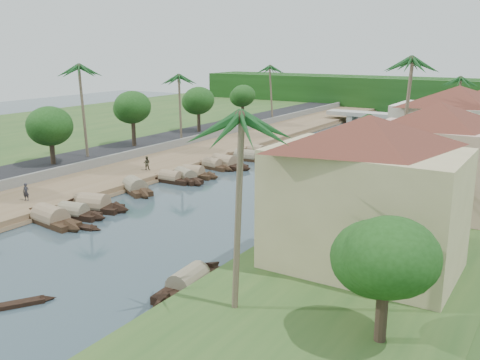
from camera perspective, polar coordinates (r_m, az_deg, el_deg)
The scene contains 44 objects.
ground at distance 48.31m, azimuth -8.28°, elevation -4.86°, with size 220.00×220.00×0.00m, color #32434B.
left_bank at distance 72.93m, azimuth -7.87°, elevation 1.96°, with size 10.00×180.00×0.80m, color brown.
right_bank at distance 57.76m, azimuth 20.01°, elevation -1.80°, with size 16.00×180.00×1.20m, color #27491D.
road at distance 78.49m, azimuth -12.67°, elevation 2.83°, with size 8.00×180.00×1.40m, color black.
retaining_wall at distance 75.45m, azimuth -10.35°, elevation 3.00°, with size 0.40×180.00×1.10m, color slate.
far_left_fill at distance 98.68m, azimuth -23.80°, elevation 4.22°, with size 45.00×220.00×1.35m, color #27491D.
treeline at distance 138.47m, azimuth 19.55°, elevation 8.51°, with size 120.00×14.00×8.00m.
bridge at distance 111.67m, azimuth 16.25°, elevation 6.42°, with size 28.00×4.00×2.40m.
building_near at distance 35.67m, azimuth 13.20°, elevation -1.22°, with size 14.85×14.85×10.20m.
building_mid at distance 50.60m, azimuth 20.18°, elevation 2.47°, with size 14.11×14.11×9.70m.
building_far at distance 64.31m, azimuth 21.97°, elevation 4.86°, with size 15.59×15.59×10.20m.
sampan_2 at distance 51.39m, azimuth -19.55°, elevation -3.89°, with size 9.51×3.08×2.43m.
sampan_3 at distance 52.42m, azimuth -17.35°, elevation -3.38°, with size 7.59×2.83×2.03m.
sampan_4 at distance 55.22m, azimuth -16.12°, elevation -2.42°, with size 6.37×1.74×1.85m.
sampan_5 at distance 54.06m, azimuth -15.33°, elevation -2.69°, with size 8.14×4.03×2.49m.
sampan_6 at distance 59.85m, azimuth -11.12°, elevation -0.84°, with size 7.90×5.21×2.35m.
sampan_7 at distance 63.40m, azimuth -7.40°, elevation 0.14°, with size 7.34×1.84×1.98m.
sampan_8 at distance 65.39m, azimuth -5.04°, elevation 0.64°, with size 7.32×2.90×2.21m.
sampan_9 at distance 64.02m, azimuth -5.89°, elevation 0.32°, with size 8.14×4.81×2.09m.
sampan_10 at distance 69.96m, azimuth -2.94°, elevation 1.56°, with size 7.18×2.51×1.98m.
sampan_11 at distance 70.68m, azimuth -1.70°, elevation 1.72°, with size 9.09×2.71×2.53m.
sampan_12 at distance 75.03m, azimuth 0.69°, elevation 2.44°, with size 9.45×2.61×2.22m.
sampan_13 at distance 79.12m, azimuth 1.84°, elevation 3.05°, with size 7.63×3.49×2.07m.
sampan_14 at distance 36.03m, azimuth -5.51°, elevation -10.86°, with size 2.20×8.58×2.08m.
sampan_15 at distance 51.25m, azimuth 7.65°, elevation -3.24°, with size 4.42×7.09×1.96m.
sampan_16 at distance 61.39m, azimuth 11.42°, elevation -0.49°, with size 2.84×7.87×1.93m.
canoe_0 at distance 36.51m, azimuth -23.18°, elevation -12.21°, with size 3.49×4.83×0.70m.
canoe_1 at distance 49.62m, azimuth -17.24°, elevation -4.73°, with size 5.76×1.99×0.92m.
canoe_2 at distance 69.58m, azimuth -2.76°, elevation 1.23°, with size 6.27×0.95×0.91m.
palm_0 at distance 27.84m, azimuth -0.45°, elevation 6.38°, with size 3.20×3.20×12.47m.
palm_1 at distance 43.99m, azimuth 13.44°, elevation 6.21°, with size 3.20×3.20×10.38m.
palm_2 at distance 57.96m, azimuth 17.48°, elevation 11.89°, with size 3.20×3.20×14.70m.
palm_3 at distance 73.59m, azimuth 21.23°, elevation 8.59°, with size 3.20×3.20×10.25m.
palm_5 at distance 72.22m, azimuth -16.61°, elevation 11.34°, with size 3.20×3.20×13.27m.
palm_6 at distance 83.78m, azimuth -6.47°, elevation 10.83°, with size 3.20×3.20×11.30m.
palm_7 at distance 91.33m, azimuth 22.22°, elevation 9.91°, with size 3.20×3.20×11.10m.
palm_8 at distance 105.62m, azimuth 3.49°, elevation 11.86°, with size 3.20×3.20×11.89m.
tree_2 at distance 69.30m, azimuth -19.59°, elevation 5.36°, with size 5.48×5.48×6.94m.
tree_3 at distance 78.96m, azimuth -11.40°, elevation 7.54°, with size 5.27×5.27×7.78m.
tree_4 at distance 91.28m, azimuth -4.46°, elevation 8.37°, with size 5.23×5.23×7.34m.
tree_5 at distance 103.12m, azimuth 0.29°, elevation 8.90°, with size 4.60×4.60×6.81m.
tree_7 at distance 27.02m, azimuth 15.24°, elevation -8.15°, with size 4.67×4.67×6.37m.
person_near at distance 56.47m, azimuth -21.86°, elevation -1.19°, with size 0.64×0.42×1.75m, color #27272E.
person_far at distance 66.38m, azimuth -9.92°, elevation 1.78°, with size 0.83×0.65×1.72m, color #393828.
Camera 1 is at (29.74, -34.74, 15.58)m, focal length 40.00 mm.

